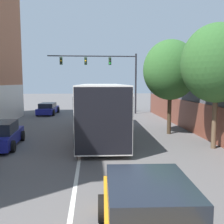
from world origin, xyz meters
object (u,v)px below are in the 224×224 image
object	(u,v)px
traffic_signal_gantry	(106,69)
street_tree_near	(217,63)
street_tree_far	(170,70)
hatchback_foreground	(151,221)
parked_car_left_far	(0,135)
bus	(101,107)
parked_car_left_mid	(48,109)

from	to	relation	value
traffic_signal_gantry	street_tree_near	world-z (taller)	traffic_signal_gantry
street_tree_near	street_tree_far	distance (m)	4.17
hatchback_foreground	street_tree_near	distance (m)	10.29
parked_car_left_far	traffic_signal_gantry	distance (m)	16.25
traffic_signal_gantry	parked_car_left_far	bearing A→B (deg)	-114.50
hatchback_foreground	parked_car_left_far	bearing A→B (deg)	35.27
hatchback_foreground	traffic_signal_gantry	xyz separation A→B (m)	(0.50, 23.54, 4.22)
parked_car_left_far	street_tree_far	size ratio (longest dim) A/B	0.69
parked_car_left_far	street_tree_near	xyz separation A→B (m)	(11.19, -1.19, 3.74)
parked_car_left_far	traffic_signal_gantry	xyz separation A→B (m)	(6.50, 14.27, 4.26)
hatchback_foreground	street_tree_near	size ratio (longest dim) A/B	0.69
parked_car_left_far	street_tree_far	distance (m)	11.01
hatchback_foreground	street_tree_far	world-z (taller)	street_tree_far
bus	hatchback_foreground	size ratio (longest dim) A/B	2.56
hatchback_foreground	street_tree_far	bearing A→B (deg)	-16.06
traffic_signal_gantry	street_tree_far	bearing A→B (deg)	-72.92
parked_car_left_mid	parked_car_left_far	bearing A→B (deg)	-177.97
bus	parked_car_left_far	bearing A→B (deg)	116.25
bus	parked_car_left_far	distance (m)	6.18
hatchback_foreground	parked_car_left_far	world-z (taller)	hatchback_foreground
street_tree_near	street_tree_far	xyz separation A→B (m)	(-1.17, 4.00, -0.16)
parked_car_left_mid	street_tree_far	size ratio (longest dim) A/B	0.75
parked_car_left_mid	street_tree_far	xyz separation A→B (m)	(9.84, -11.63, 3.63)
hatchback_foreground	street_tree_near	bearing A→B (deg)	-30.38
bus	traffic_signal_gantry	size ratio (longest dim) A/B	1.18
bus	parked_car_left_mid	bearing A→B (deg)	25.46
bus	street_tree_far	xyz separation A→B (m)	(4.53, 0.27, 2.37)
parked_car_left_mid	street_tree_near	world-z (taller)	street_tree_near
bus	street_tree_near	bearing A→B (deg)	-121.86
hatchback_foreground	street_tree_far	xyz separation A→B (m)	(4.02, 12.08, 3.54)
street_tree_far	street_tree_near	bearing A→B (deg)	-73.72
traffic_signal_gantry	street_tree_near	xyz separation A→B (m)	(4.69, -15.47, -0.52)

